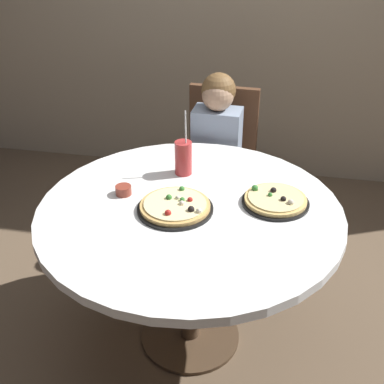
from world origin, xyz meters
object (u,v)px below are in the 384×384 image
(sauce_bowl, at_px, (123,190))
(soda_cup, at_px, (183,158))
(chair_wooden, at_px, (219,160))
(pizza_veggie, at_px, (175,207))
(pizza_cheese, at_px, (275,200))
(diner_child, at_px, (213,182))
(dining_table, at_px, (190,226))

(sauce_bowl, bearing_deg, soda_cup, 47.45)
(chair_wooden, distance_m, sauce_bowl, 0.91)
(pizza_veggie, relative_size, pizza_cheese, 1.11)
(chair_wooden, relative_size, soda_cup, 3.09)
(diner_child, bearing_deg, pizza_veggie, -94.08)
(pizza_veggie, relative_size, sauce_bowl, 4.54)
(pizza_cheese, relative_size, sauce_bowl, 4.08)
(diner_child, bearing_deg, sauce_bowl, -115.15)
(sauce_bowl, bearing_deg, pizza_cheese, 4.07)
(diner_child, bearing_deg, chair_wooden, 87.20)
(pizza_veggie, distance_m, soda_cup, 0.33)
(pizza_cheese, relative_size, soda_cup, 0.93)
(diner_child, distance_m, pizza_cheese, 0.75)
(pizza_cheese, xyz_separation_m, sauce_bowl, (-0.65, -0.05, 0.00))
(soda_cup, bearing_deg, dining_table, -73.49)
(chair_wooden, height_order, soda_cup, soda_cup)
(pizza_cheese, bearing_deg, pizza_veggie, -162.22)
(dining_table, height_order, soda_cup, soda_cup)
(dining_table, xyz_separation_m, soda_cup, (-0.09, 0.30, 0.17))
(chair_wooden, xyz_separation_m, pizza_cheese, (0.34, -0.78, 0.24))
(soda_cup, distance_m, sauce_bowl, 0.33)
(pizza_veggie, xyz_separation_m, soda_cup, (-0.03, 0.32, 0.06))
(diner_child, distance_m, soda_cup, 0.54)
(dining_table, xyz_separation_m, pizza_veggie, (-0.06, -0.02, 0.11))
(sauce_bowl, bearing_deg, diner_child, 64.85)
(chair_wooden, height_order, pizza_cheese, chair_wooden)
(chair_wooden, bearing_deg, soda_cup, -98.97)
(dining_table, bearing_deg, pizza_veggie, -156.26)
(diner_child, distance_m, sauce_bowl, 0.77)
(pizza_veggie, xyz_separation_m, pizza_cheese, (0.40, 0.13, -0.00))
(dining_table, relative_size, sauce_bowl, 18.32)
(diner_child, height_order, pizza_veggie, diner_child)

